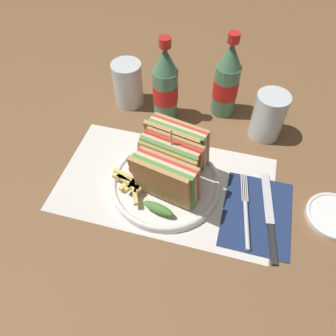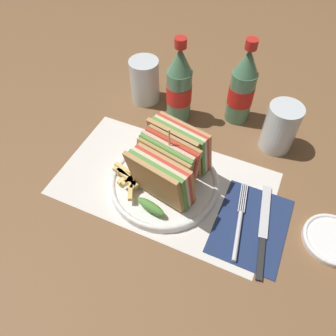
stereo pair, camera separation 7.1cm
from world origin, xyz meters
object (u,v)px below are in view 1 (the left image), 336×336
glass_near (268,118)px  glass_far (128,84)px  plate_main (166,183)px  fork (246,216)px  coke_bottle_near (165,86)px  knife (269,216)px  club_sandwich (172,164)px  side_saucer (334,216)px  coke_bottle_far (227,81)px

glass_near → glass_far: bearing=175.4°
plate_main → fork: size_ratio=1.31×
coke_bottle_near → glass_near: bearing=-0.4°
knife → coke_bottle_near: 0.39m
coke_bottle_near → glass_near: 0.26m
club_sandwich → coke_bottle_near: size_ratio=0.90×
fork → glass_far: size_ratio=1.53×
club_sandwich → fork: bearing=-12.9°
fork → glass_far: bearing=131.4°
plate_main → side_saucer: (0.36, 0.01, -0.00)m
glass_near → fork: bearing=-93.2°
club_sandwich → side_saucer: size_ratio=1.78×
plate_main → fork: 0.19m
club_sandwich → glass_far: size_ratio=1.67×
club_sandwich → side_saucer: (0.34, 0.01, -0.07)m
club_sandwich → coke_bottle_far: coke_bottle_far is taller
fork → knife: bearing=8.4°
club_sandwich → glass_far: club_sandwich is taller
club_sandwich → plate_main: bearing=-174.1°
coke_bottle_far → plate_main: bearing=-106.0°
knife → side_saucer: (0.13, 0.03, 0.00)m
knife → coke_bottle_far: coke_bottle_far is taller
plate_main → fork: bearing=-11.6°
coke_bottle_far → side_saucer: coke_bottle_far is taller
plate_main → glass_far: (-0.17, 0.25, 0.05)m
coke_bottle_near → plate_main: bearing=-74.7°
fork → glass_far: 0.46m
coke_bottle_near → coke_bottle_far: (0.14, 0.06, 0.00)m
plate_main → glass_far: glass_far is taller
fork → club_sandwich: bearing=157.9°
glass_near → coke_bottle_far: bearing=152.6°
coke_bottle_far → side_saucer: bearing=-44.5°
coke_bottle_far → knife: bearing=-64.2°
knife → side_saucer: bearing=5.6°
side_saucer → knife: bearing=-165.2°
club_sandwich → fork: (0.17, -0.04, -0.07)m
coke_bottle_far → glass_near: 0.14m
coke_bottle_far → glass_far: bearing=-173.3°
knife → coke_bottle_far: 0.35m
knife → fork: bearing=-171.6°
coke_bottle_near → glass_near: (0.26, -0.00, -0.04)m
plate_main → coke_bottle_far: size_ratio=1.08×
plate_main → club_sandwich: size_ratio=1.20×
coke_bottle_far → glass_far: (-0.25, -0.03, -0.04)m
coke_bottle_near → fork: bearing=-47.2°
fork → coke_bottle_near: (-0.24, 0.26, 0.09)m
club_sandwich → coke_bottle_near: bearing=108.4°
knife → side_saucer: size_ratio=1.90×
knife → plate_main: bearing=165.2°
fork → knife: fork is taller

